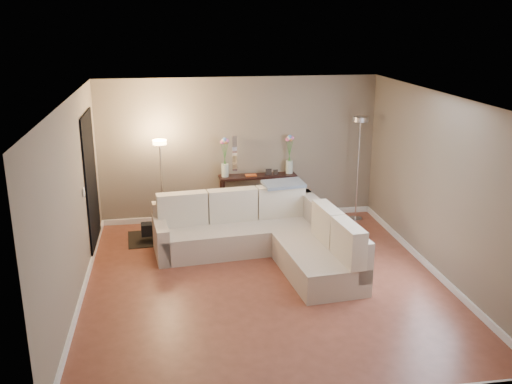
{
  "coord_description": "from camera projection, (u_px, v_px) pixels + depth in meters",
  "views": [
    {
      "loc": [
        -1.26,
        -7.19,
        3.6
      ],
      "look_at": [
        0.0,
        0.8,
        1.1
      ],
      "focal_mm": 40.0,
      "sensor_mm": 36.0,
      "label": 1
    }
  ],
  "objects": [
    {
      "name": "doorway",
      "position": [
        91.0,
        183.0,
        8.95
      ],
      "size": [
        0.02,
        1.2,
        2.2
      ],
      "primitive_type": "cube",
      "color": "black",
      "rests_on": "ground"
    },
    {
      "name": "flower_vase_right",
      "position": [
        289.0,
        158.0,
        10.32
      ],
      "size": [
        0.16,
        0.13,
        0.74
      ],
      "color": "silver",
      "rests_on": "console_table"
    },
    {
      "name": "floor",
      "position": [
        265.0,
        283.0,
        8.04
      ],
      "size": [
        5.0,
        5.5,
        0.01
      ],
      "primitive_type": "cube",
      "color": "brown",
      "rests_on": "ground"
    },
    {
      "name": "flower_vase_left",
      "position": [
        225.0,
        161.0,
        10.1
      ],
      "size": [
        0.16,
        0.13,
        0.74
      ],
      "color": "silver",
      "rests_on": "console_table"
    },
    {
      "name": "black_bag",
      "position": [
        150.0,
        229.0,
        9.47
      ],
      "size": [
        0.31,
        0.23,
        0.19
      ],
      "primitive_type": "cube",
      "rotation": [
        0.0,
        0.0,
        0.07
      ],
      "color": "black",
      "rests_on": "charcoal_rug"
    },
    {
      "name": "sectional_sofa",
      "position": [
        266.0,
        235.0,
        8.84
      ],
      "size": [
        2.91,
        2.63,
        0.94
      ],
      "color": "beige",
      "rests_on": "floor"
    },
    {
      "name": "leaning_mirror",
      "position": [
        256.0,
        153.0,
        10.35
      ],
      "size": [
        0.99,
        0.09,
        0.77
      ],
      "color": "black",
      "rests_on": "console_table"
    },
    {
      "name": "floor_lamp_lit",
      "position": [
        161.0,
        168.0,
        9.64
      ],
      "size": [
        0.24,
        0.24,
        1.63
      ],
      "color": "silver",
      "rests_on": "floor"
    },
    {
      "name": "console_table",
      "position": [
        253.0,
        195.0,
        10.39
      ],
      "size": [
        1.41,
        0.43,
        0.86
      ],
      "color": "black",
      "rests_on": "floor"
    },
    {
      "name": "wall_right",
      "position": [
        441.0,
        187.0,
        8.03
      ],
      "size": [
        0.02,
        5.5,
        2.6
      ],
      "primitive_type": "cube",
      "color": "gray",
      "rests_on": "ground"
    },
    {
      "name": "wall_back",
      "position": [
        239.0,
        150.0,
        10.26
      ],
      "size": [
        5.0,
        0.02,
        2.6
      ],
      "primitive_type": "cube",
      "color": "gray",
      "rests_on": "ground"
    },
    {
      "name": "wall_front",
      "position": [
        318.0,
        287.0,
        5.05
      ],
      "size": [
        5.0,
        0.02,
        2.6
      ],
      "primitive_type": "cube",
      "color": "gray",
      "rests_on": "ground"
    },
    {
      "name": "baseboard_left",
      "position": [
        83.0,
        292.0,
        7.65
      ],
      "size": [
        0.03,
        5.5,
        0.1
      ],
      "primitive_type": "cube",
      "color": "white",
      "rests_on": "ground"
    },
    {
      "name": "ceiling",
      "position": [
        266.0,
        98.0,
        7.27
      ],
      "size": [
        5.0,
        5.5,
        0.01
      ],
      "primitive_type": "cube",
      "color": "white",
      "rests_on": "ground"
    },
    {
      "name": "baseboard_back",
      "position": [
        240.0,
        216.0,
        10.61
      ],
      "size": [
        5.0,
        0.03,
        0.1
      ],
      "primitive_type": "cube",
      "color": "white",
      "rests_on": "ground"
    },
    {
      "name": "wall_left",
      "position": [
        72.0,
        204.0,
        7.28
      ],
      "size": [
        0.02,
        5.5,
        2.6
      ],
      "primitive_type": "cube",
      "color": "gray",
      "rests_on": "ground"
    },
    {
      "name": "floor_lamp_unlit",
      "position": [
        359.0,
        148.0,
        10.15
      ],
      "size": [
        0.34,
        0.34,
        1.92
      ],
      "color": "silver",
      "rests_on": "floor"
    },
    {
      "name": "throw_blanket",
      "position": [
        284.0,
        184.0,
        9.39
      ],
      "size": [
        0.73,
        0.49,
        0.09
      ],
      "primitive_type": "cube",
      "rotation": [
        0.1,
        0.0,
        0.15
      ],
      "color": "slate",
      "rests_on": "sectional_sofa"
    },
    {
      "name": "switch_plate",
      "position": [
        84.0,
        192.0,
        8.12
      ],
      "size": [
        0.02,
        0.08,
        0.12
      ],
      "primitive_type": "cube",
      "color": "white",
      "rests_on": "ground"
    },
    {
      "name": "baseboard_right",
      "position": [
        431.0,
        268.0,
        8.39
      ],
      "size": [
        0.03,
        5.5,
        0.1
      ],
      "primitive_type": "cube",
      "color": "white",
      "rests_on": "ground"
    },
    {
      "name": "table_decor",
      "position": [
        258.0,
        175.0,
        10.26
      ],
      "size": [
        0.59,
        0.14,
        0.14
      ],
      "color": "#CA5823",
      "rests_on": "console_table"
    },
    {
      "name": "charcoal_rug",
      "position": [
        160.0,
        238.0,
        9.67
      ],
      "size": [
        1.11,
        0.86,
        0.01
      ],
      "primitive_type": "cube",
      "rotation": [
        0.0,
        0.0,
        0.07
      ],
      "color": "black",
      "rests_on": "floor"
    }
  ]
}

